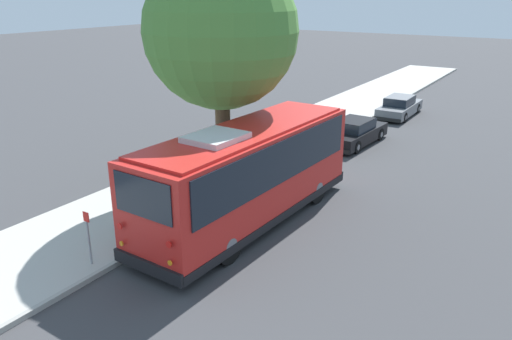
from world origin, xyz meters
name	(u,v)px	position (x,y,z in m)	size (l,w,h in m)	color
ground_plane	(239,225)	(0.00, 0.00, 0.00)	(160.00, 160.00, 0.00)	#3D3D3F
sidewalk_slab	(155,199)	(0.00, 3.78, 0.07)	(80.00, 4.46, 0.15)	#B2AFA8
curb_strip	(204,213)	(0.00, 1.48, 0.07)	(80.00, 0.14, 0.15)	#9D9A94
shuttle_bus	(248,170)	(0.44, -0.09, 1.84)	(9.41, 2.87, 3.42)	red
parked_sedan_black	(354,133)	(10.86, 0.38, 0.60)	(4.65, 2.01, 1.29)	black
parked_sedan_gray	(399,107)	(18.02, 0.29, 0.58)	(4.62, 1.71, 1.26)	slate
street_tree	(223,20)	(2.30, 2.16, 6.37)	(5.45, 5.45, 9.41)	brown
sign_post_near	(89,237)	(-4.45, 1.95, 0.96)	(0.06, 0.22, 1.57)	gray
sign_post_far	(133,217)	(-2.80, 1.95, 0.91)	(0.06, 0.22, 1.48)	gray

